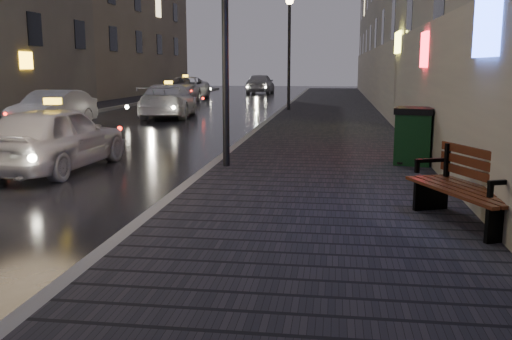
{
  "coord_description": "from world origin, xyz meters",
  "views": [
    {
      "loc": [
        4.12,
        -5.71,
        2.23
      ],
      "look_at": [
        3.07,
        1.78,
        0.85
      ],
      "focal_mm": 40.0,
      "sensor_mm": 36.0,
      "label": 1
    }
  ],
  "objects_px": {
    "car_far": "(260,84)",
    "car_left_mid": "(53,110)",
    "bench": "(471,187)",
    "taxi_mid": "(169,101)",
    "lamp_near": "(225,3)",
    "lamp_far": "(289,39)",
    "taxi_far": "(186,88)",
    "taxi_near": "(55,138)",
    "trash_bin": "(414,135)"
  },
  "relations": [
    {
      "from": "lamp_far",
      "to": "taxi_far",
      "type": "relative_size",
      "value": 0.96
    },
    {
      "from": "lamp_near",
      "to": "trash_bin",
      "type": "relative_size",
      "value": 4.34
    },
    {
      "from": "car_left_mid",
      "to": "taxi_mid",
      "type": "relative_size",
      "value": 0.83
    },
    {
      "from": "trash_bin",
      "to": "car_far",
      "type": "distance_m",
      "value": 35.37
    },
    {
      "from": "lamp_near",
      "to": "lamp_far",
      "type": "xyz_separation_m",
      "value": [
        0.0,
        16.0,
        0.0
      ]
    },
    {
      "from": "taxi_near",
      "to": "car_far",
      "type": "relative_size",
      "value": 0.87
    },
    {
      "from": "taxi_far",
      "to": "car_left_mid",
      "type": "bearing_deg",
      "value": -92.25
    },
    {
      "from": "car_far",
      "to": "car_left_mid",
      "type": "bearing_deg",
      "value": 82.35
    },
    {
      "from": "car_left_mid",
      "to": "trash_bin",
      "type": "bearing_deg",
      "value": -27.87
    },
    {
      "from": "lamp_near",
      "to": "taxi_near",
      "type": "bearing_deg",
      "value": -176.29
    },
    {
      "from": "taxi_far",
      "to": "taxi_mid",
      "type": "bearing_deg",
      "value": -80.48
    },
    {
      "from": "trash_bin",
      "to": "taxi_mid",
      "type": "relative_size",
      "value": 0.24
    },
    {
      "from": "bench",
      "to": "car_far",
      "type": "relative_size",
      "value": 0.42
    },
    {
      "from": "lamp_far",
      "to": "bench",
      "type": "relative_size",
      "value": 2.57
    },
    {
      "from": "lamp_near",
      "to": "lamp_far",
      "type": "bearing_deg",
      "value": 90.0
    },
    {
      "from": "taxi_mid",
      "to": "taxi_far",
      "type": "height_order",
      "value": "taxi_far"
    },
    {
      "from": "taxi_mid",
      "to": "car_far",
      "type": "height_order",
      "value": "car_far"
    },
    {
      "from": "bench",
      "to": "car_far",
      "type": "height_order",
      "value": "car_far"
    },
    {
      "from": "bench",
      "to": "car_left_mid",
      "type": "distance_m",
      "value": 16.68
    },
    {
      "from": "bench",
      "to": "taxi_near",
      "type": "bearing_deg",
      "value": 131.19
    },
    {
      "from": "trash_bin",
      "to": "bench",
      "type": "bearing_deg",
      "value": -75.01
    },
    {
      "from": "lamp_far",
      "to": "trash_bin",
      "type": "height_order",
      "value": "lamp_far"
    },
    {
      "from": "taxi_far",
      "to": "car_far",
      "type": "xyz_separation_m",
      "value": [
        3.93,
        9.02,
        0.06
      ]
    },
    {
      "from": "lamp_far",
      "to": "taxi_near",
      "type": "distance_m",
      "value": 16.89
    },
    {
      "from": "taxi_mid",
      "to": "trash_bin",
      "type": "bearing_deg",
      "value": 120.19
    },
    {
      "from": "lamp_near",
      "to": "taxi_far",
      "type": "distance_m",
      "value": 27.54
    },
    {
      "from": "bench",
      "to": "trash_bin",
      "type": "xyz_separation_m",
      "value": [
        -0.12,
        4.78,
        0.12
      ]
    },
    {
      "from": "car_left_mid",
      "to": "lamp_far",
      "type": "bearing_deg",
      "value": 49.15
    },
    {
      "from": "lamp_far",
      "to": "bench",
      "type": "bearing_deg",
      "value": -78.49
    },
    {
      "from": "bench",
      "to": "trash_bin",
      "type": "distance_m",
      "value": 4.78
    },
    {
      "from": "car_far",
      "to": "trash_bin",
      "type": "bearing_deg",
      "value": 103.3
    },
    {
      "from": "lamp_far",
      "to": "car_far",
      "type": "distance_m",
      "value": 19.85
    },
    {
      "from": "bench",
      "to": "taxi_near",
      "type": "distance_m",
      "value": 8.63
    },
    {
      "from": "taxi_near",
      "to": "taxi_mid",
      "type": "height_order",
      "value": "taxi_mid"
    },
    {
      "from": "trash_bin",
      "to": "taxi_near",
      "type": "bearing_deg",
      "value": -158.81
    },
    {
      "from": "bench",
      "to": "taxi_far",
      "type": "distance_m",
      "value": 32.51
    },
    {
      "from": "lamp_near",
      "to": "car_far",
      "type": "relative_size",
      "value": 1.09
    },
    {
      "from": "car_left_mid",
      "to": "taxi_mid",
      "type": "height_order",
      "value": "taxi_mid"
    },
    {
      "from": "bench",
      "to": "taxi_mid",
      "type": "distance_m",
      "value": 19.16
    },
    {
      "from": "trash_bin",
      "to": "car_left_mid",
      "type": "height_order",
      "value": "car_left_mid"
    },
    {
      "from": "taxi_near",
      "to": "lamp_near",
      "type": "bearing_deg",
      "value": -173.53
    },
    {
      "from": "lamp_far",
      "to": "trash_bin",
      "type": "bearing_deg",
      "value": -75.44
    },
    {
      "from": "lamp_near",
      "to": "bench",
      "type": "height_order",
      "value": "lamp_near"
    },
    {
      "from": "taxi_near",
      "to": "car_left_mid",
      "type": "relative_size",
      "value": 1.0
    },
    {
      "from": "car_far",
      "to": "taxi_near",
      "type": "bearing_deg",
      "value": 90.79
    },
    {
      "from": "car_left_mid",
      "to": "car_far",
      "type": "bearing_deg",
      "value": 84.39
    },
    {
      "from": "trash_bin",
      "to": "car_far",
      "type": "bearing_deg",
      "value": 116.38
    },
    {
      "from": "car_far",
      "to": "lamp_far",
      "type": "bearing_deg",
      "value": 101.93
    },
    {
      "from": "lamp_near",
      "to": "trash_bin",
      "type": "distance_m",
      "value": 4.86
    },
    {
      "from": "car_left_mid",
      "to": "car_far",
      "type": "relative_size",
      "value": 0.86
    }
  ]
}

